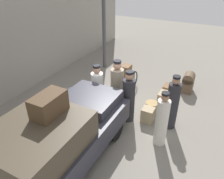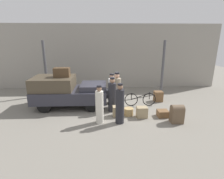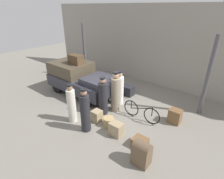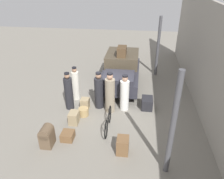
# 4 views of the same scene
# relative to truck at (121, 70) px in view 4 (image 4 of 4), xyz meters

# --- Properties ---
(ground_plane) EXTENTS (30.00, 30.00, 0.00)m
(ground_plane) POSITION_rel_truck_xyz_m (2.17, -0.38, -0.87)
(ground_plane) COLOR gray
(station_building_facade) EXTENTS (16.00, 0.15, 4.50)m
(station_building_facade) POSITION_rel_truck_xyz_m (2.17, 3.69, 1.38)
(station_building_facade) COLOR gray
(station_building_facade) RESTS_ON ground
(canopy_pillar_left) EXTENTS (0.17, 0.17, 3.42)m
(canopy_pillar_left) POSITION_rel_truck_xyz_m (-1.66, 1.94, 0.84)
(canopy_pillar_left) COLOR #4C4C51
(canopy_pillar_left) RESTS_ON ground
(canopy_pillar_right) EXTENTS (0.17, 0.17, 3.42)m
(canopy_pillar_right) POSITION_rel_truck_xyz_m (5.69, 1.94, 0.84)
(canopy_pillar_right) COLOR #4C4C51
(canopy_pillar_right) RESTS_ON ground
(truck) EXTENTS (3.77, 1.88, 1.61)m
(truck) POSITION_rel_truck_xyz_m (0.00, 0.00, 0.00)
(truck) COLOR black
(truck) RESTS_ON ground
(bicycle) EXTENTS (1.69, 0.04, 0.76)m
(bicycle) POSITION_rel_truck_xyz_m (3.89, -0.14, -0.51)
(bicycle) COLOR black
(bicycle) RESTS_ON ground
(wicker_basket) EXTENTS (0.43, 0.43, 0.36)m
(wicker_basket) POSITION_rel_truck_xyz_m (3.11, -1.32, -0.70)
(wicker_basket) COLOR tan
(wicker_basket) RESTS_ON ground
(porter_with_bicycle) EXTENTS (0.42, 0.42, 1.86)m
(porter_with_bicycle) POSITION_rel_truck_xyz_m (2.62, -0.24, -0.02)
(porter_with_bicycle) COLOR gray
(porter_with_bicycle) RESTS_ON ground
(conductor_in_dark_uniform) EXTENTS (0.40, 0.40, 1.68)m
(conductor_in_dark_uniform) POSITION_rel_truck_xyz_m (2.38, 0.37, -0.11)
(conductor_in_dark_uniform) COLOR white
(conductor_in_dark_uniform) RESTS_ON ground
(porter_standing_middle) EXTENTS (0.36, 0.36, 1.75)m
(porter_standing_middle) POSITION_rel_truck_xyz_m (2.62, -2.07, -0.07)
(porter_standing_middle) COLOR #232328
(porter_standing_middle) RESTS_ON ground
(porter_carrying_trunk) EXTENTS (0.34, 0.34, 1.66)m
(porter_carrying_trunk) POSITION_rel_truck_xyz_m (1.76, -2.01, -0.11)
(porter_carrying_trunk) COLOR silver
(porter_carrying_trunk) RESTS_ON ground
(porter_lifting_near_truck) EXTENTS (0.39, 0.39, 1.72)m
(porter_lifting_near_truck) POSITION_rel_truck_xyz_m (2.35, -0.77, -0.09)
(porter_lifting_near_truck) COLOR #232328
(porter_lifting_near_truck) RESTS_ON ground
(trunk_wicker_pale) EXTENTS (0.49, 0.36, 0.51)m
(trunk_wicker_pale) POSITION_rel_truck_xyz_m (3.69, -1.57, -0.62)
(trunk_wicker_pale) COLOR #9E8966
(trunk_wicker_pale) RESTS_ON ground
(suitcase_tan_flat) EXTENTS (0.52, 0.41, 0.80)m
(suitcase_tan_flat) POSITION_rel_truck_xyz_m (5.08, -2.14, -0.45)
(suitcase_tan_flat) COLOR brown
(suitcase_tan_flat) RESTS_ON ground
(trunk_large_brown) EXTENTS (0.67, 0.49, 0.51)m
(trunk_large_brown) POSITION_rel_truck_xyz_m (2.17, 1.39, -0.62)
(trunk_large_brown) COLOR #232328
(trunk_large_brown) RESTS_ON ground
(trunk_umber_medium) EXTENTS (0.37, 0.37, 0.48)m
(trunk_umber_medium) POSITION_rel_truck_xyz_m (2.54, -1.39, -0.63)
(trunk_umber_medium) COLOR #9E8966
(trunk_umber_medium) RESTS_ON ground
(suitcase_black_upright) EXTENTS (0.48, 0.40, 0.59)m
(suitcase_black_upright) POSITION_rel_truck_xyz_m (5.08, 0.53, -0.58)
(suitcase_black_upright) COLOR brown
(suitcase_black_upright) RESTS_ON ground
(suitcase_small_leather) EXTENTS (0.49, 0.45, 0.30)m
(suitcase_small_leather) POSITION_rel_truck_xyz_m (4.68, -1.53, -0.72)
(suitcase_small_leather) COLOR brown
(suitcase_small_leather) RESTS_ON ground
(trunk_on_truck_roof) EXTENTS (0.79, 0.46, 0.47)m
(trunk_on_truck_roof) POSITION_rel_truck_xyz_m (-0.20, 0.00, 0.97)
(trunk_on_truck_roof) COLOR #4C3823
(trunk_on_truck_roof) RESTS_ON truck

